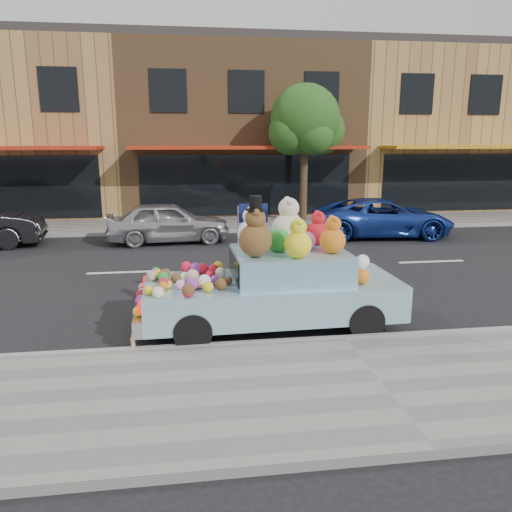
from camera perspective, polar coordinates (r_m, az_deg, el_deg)
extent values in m
plane|color=black|center=(12.82, 3.25, -1.25)|extent=(120.00, 120.00, 0.00)
cube|color=gray|center=(6.92, 13.97, -14.11)|extent=(60.00, 3.00, 0.12)
cube|color=gray|center=(19.09, -0.50, 3.73)|extent=(60.00, 3.00, 0.12)
cube|color=gray|center=(8.19, 10.07, -9.44)|extent=(60.00, 0.12, 0.13)
cube|color=gray|center=(17.63, 0.13, 2.96)|extent=(60.00, 0.12, 0.13)
cube|color=#A88146|center=(25.34, -25.96, 12.58)|extent=(10.00, 8.00, 7.00)
cube|color=#332D2B|center=(25.65, -26.83, 20.72)|extent=(10.00, 8.00, 0.30)
cube|color=black|center=(20.75, -21.62, 17.29)|extent=(1.40, 0.06, 1.60)
cube|color=brown|center=(24.30, -2.23, 13.89)|extent=(10.00, 8.00, 7.00)
cube|color=#332D2B|center=(24.62, -2.32, 22.41)|extent=(10.00, 8.00, 0.30)
cube|color=black|center=(20.38, -1.04, 8.13)|extent=(8.50, 0.06, 2.40)
cube|color=#AC250F|center=(19.43, -0.75, 12.31)|extent=(9.00, 1.80, 0.12)
cube|color=black|center=(20.25, -9.99, 18.11)|extent=(1.40, 0.06, 1.60)
cube|color=black|center=(20.38, -1.09, 18.26)|extent=(1.40, 0.06, 1.60)
cube|color=black|center=(20.95, 7.51, 18.02)|extent=(1.40, 0.06, 1.60)
cube|color=#A88146|center=(27.18, 19.84, 13.06)|extent=(10.00, 8.00, 7.00)
cube|color=#332D2B|center=(27.47, 20.46, 20.67)|extent=(10.00, 8.00, 0.30)
cube|color=black|center=(23.75, 23.91, 7.73)|extent=(8.50, 0.06, 2.40)
cube|color=#C88B17|center=(22.94, 25.42, 11.20)|extent=(9.00, 1.80, 0.12)
cube|color=black|center=(22.33, 17.93, 17.21)|extent=(1.40, 0.06, 1.60)
cube|color=black|center=(23.75, 24.75, 16.39)|extent=(1.40, 0.06, 1.60)
cylinder|color=#38281C|center=(19.26, 5.47, 8.37)|extent=(0.28, 0.28, 3.20)
sphere|color=#244B15|center=(19.21, 5.63, 15.29)|extent=(2.60, 2.60, 2.60)
sphere|color=#244B15|center=(19.66, 7.44, 14.02)|extent=(1.80, 1.80, 1.80)
sphere|color=#244B15|center=(18.87, 3.91, 13.84)|extent=(1.60, 1.60, 1.60)
sphere|color=#244B15|center=(18.66, 6.64, 13.48)|extent=(1.40, 1.40, 1.40)
sphere|color=#244B15|center=(19.72, 4.31, 14.38)|extent=(1.60, 1.60, 1.60)
imported|color=#ABAAAF|center=(15.99, -10.01, 3.84)|extent=(3.92, 1.80, 1.30)
imported|color=#1C399B|center=(17.27, 14.28, 4.27)|extent=(4.77, 2.52, 1.28)
cylinder|color=black|center=(8.38, 12.42, -7.31)|extent=(0.60, 0.21, 0.60)
cylinder|color=black|center=(9.76, 9.07, -4.20)|extent=(0.60, 0.21, 0.60)
cylinder|color=black|center=(7.82, -7.25, -8.59)|extent=(0.60, 0.21, 0.60)
cylinder|color=black|center=(9.29, -7.63, -5.06)|extent=(0.60, 0.21, 0.60)
cube|color=#97CAE1|center=(8.62, 1.86, -4.65)|extent=(4.34, 1.81, 0.60)
cube|color=#97CAE1|center=(8.53, 3.87, -1.02)|extent=(1.94, 1.55, 0.50)
cube|color=silver|center=(8.54, -13.01, -6.23)|extent=(0.20, 1.78, 0.26)
cube|color=red|center=(7.79, -13.06, -5.64)|extent=(0.07, 0.28, 0.16)
cube|color=red|center=(9.09, -12.55, -2.91)|extent=(0.07, 0.28, 0.16)
cube|color=black|center=(8.37, -2.48, -1.28)|extent=(0.07, 1.30, 0.40)
sphere|color=brown|center=(7.96, -0.07, 1.81)|extent=(0.54, 0.54, 0.54)
sphere|color=brown|center=(7.90, -0.07, 4.29)|extent=(0.33, 0.33, 0.33)
sphere|color=brown|center=(7.76, 0.05, 4.95)|extent=(0.13, 0.13, 0.13)
sphere|color=brown|center=(7.99, -0.18, 5.19)|extent=(0.13, 0.13, 0.13)
cylinder|color=black|center=(7.87, -0.07, 5.31)|extent=(0.32, 0.32, 0.02)
cylinder|color=black|center=(7.86, -0.07, 6.10)|extent=(0.20, 0.20, 0.22)
sphere|color=beige|center=(8.76, 3.72, 3.01)|extent=(0.59, 0.59, 0.59)
sphere|color=beige|center=(8.70, 3.76, 5.48)|extent=(0.37, 0.37, 0.37)
sphere|color=beige|center=(8.56, 3.95, 6.16)|extent=(0.14, 0.14, 0.14)
sphere|color=beige|center=(8.81, 3.60, 6.36)|extent=(0.14, 0.14, 0.14)
sphere|color=#CE6213|center=(8.32, 8.75, 1.76)|extent=(0.43, 0.43, 0.43)
sphere|color=#CE6213|center=(8.27, 8.82, 3.63)|extent=(0.26, 0.26, 0.26)
sphere|color=#CE6213|center=(8.17, 9.02, 4.12)|extent=(0.10, 0.10, 0.10)
sphere|color=#CE6213|center=(8.34, 8.66, 4.32)|extent=(0.10, 0.10, 0.10)
sphere|color=#B1121B|center=(8.96, 7.08, 2.60)|extent=(0.42, 0.42, 0.42)
sphere|color=#B1121B|center=(8.92, 7.12, 4.30)|extent=(0.26, 0.26, 0.26)
sphere|color=#B1121B|center=(8.82, 7.29, 4.75)|extent=(0.10, 0.10, 0.10)
sphere|color=#B1121B|center=(8.99, 6.99, 4.92)|extent=(0.10, 0.10, 0.10)
sphere|color=silver|center=(8.75, -0.59, 2.63)|extent=(0.47, 0.47, 0.47)
sphere|color=silver|center=(8.70, -0.59, 4.61)|extent=(0.29, 0.29, 0.29)
sphere|color=silver|center=(8.58, -0.51, 5.14)|extent=(0.11, 0.11, 0.11)
sphere|color=silver|center=(8.78, -0.68, 5.33)|extent=(0.11, 0.11, 0.11)
sphere|color=yellow|center=(7.90, 4.82, 1.30)|extent=(0.44, 0.44, 0.44)
sphere|color=yellow|center=(7.85, 4.86, 3.30)|extent=(0.27, 0.27, 0.27)
sphere|color=yellow|center=(7.75, 5.03, 3.83)|extent=(0.10, 0.10, 0.10)
sphere|color=yellow|center=(7.93, 4.72, 4.05)|extent=(0.10, 0.10, 0.10)
sphere|color=#227F27|center=(8.39, 2.58, 1.77)|extent=(0.40, 0.40, 0.40)
sphere|color=pink|center=(8.56, 5.79, 1.74)|extent=(0.32, 0.32, 0.32)
sphere|color=pink|center=(8.06, -8.65, -3.26)|extent=(0.16, 0.16, 0.16)
sphere|color=purple|center=(8.80, -11.56, -1.96)|extent=(0.16, 0.16, 0.16)
sphere|color=beige|center=(7.67, -11.12, -4.11)|extent=(0.18, 0.18, 0.18)
sphere|color=red|center=(7.64, -7.75, -4.08)|extent=(0.17, 0.17, 0.17)
sphere|color=silver|center=(8.06, -5.99, -3.22)|extent=(0.15, 0.15, 0.15)
sphere|color=red|center=(8.89, -4.90, -1.51)|extent=(0.18, 0.18, 0.18)
sphere|color=orange|center=(8.07, -10.55, -3.35)|extent=(0.15, 0.15, 0.15)
sphere|color=#4F3116|center=(8.67, -10.41, -2.05)|extent=(0.18, 0.18, 0.18)
sphere|color=#F1A71A|center=(8.13, -10.04, -3.22)|extent=(0.14, 0.14, 0.14)
sphere|color=red|center=(8.13, -10.47, -3.08)|extent=(0.18, 0.18, 0.18)
sphere|color=#F1A71A|center=(9.13, -4.37, -1.15)|extent=(0.17, 0.17, 0.17)
sphere|color=#F1A71A|center=(8.61, -7.44, -2.15)|extent=(0.16, 0.16, 0.16)
sphere|color=red|center=(8.55, -5.28, -2.17)|extent=(0.16, 0.16, 0.16)
sphere|color=#4F3116|center=(7.96, -3.98, -3.20)|extent=(0.20, 0.20, 0.20)
sphere|color=orange|center=(8.24, -5.58, -2.88)|extent=(0.14, 0.14, 0.14)
sphere|color=red|center=(8.92, -6.13, -1.43)|extent=(0.20, 0.20, 0.20)
sphere|color=#4F3116|center=(8.46, -9.18, -2.47)|extent=(0.16, 0.16, 0.16)
sphere|color=#F1A71A|center=(8.76, -11.08, -2.02)|extent=(0.16, 0.16, 0.16)
sphere|color=#F1A71A|center=(7.86, -5.51, -3.51)|extent=(0.18, 0.18, 0.18)
sphere|color=red|center=(9.02, -7.93, -1.27)|extent=(0.21, 0.21, 0.21)
sphere|color=beige|center=(8.49, -8.17, -2.37)|extent=(0.16, 0.16, 0.16)
sphere|color=tan|center=(8.06, -6.42, -3.17)|extent=(0.16, 0.16, 0.16)
sphere|color=#227F27|center=(8.48, -10.53, -2.39)|extent=(0.19, 0.19, 0.19)
sphere|color=orange|center=(8.85, -10.22, -1.91)|extent=(0.14, 0.14, 0.14)
sphere|color=#4F3116|center=(7.65, -7.75, -3.91)|extent=(0.21, 0.21, 0.21)
sphere|color=purple|center=(8.04, -6.92, -3.27)|extent=(0.15, 0.15, 0.15)
sphere|color=#F1A71A|center=(7.86, -12.18, -3.85)|extent=(0.15, 0.15, 0.15)
sphere|color=purple|center=(8.24, -4.74, -2.77)|extent=(0.16, 0.16, 0.16)
sphere|color=#4F3116|center=(8.26, -3.16, -2.82)|extent=(0.13, 0.13, 0.13)
sphere|color=purple|center=(8.00, -7.27, -3.14)|extent=(0.21, 0.21, 0.21)
sphere|color=silver|center=(8.12, -5.91, -2.85)|extent=(0.21, 0.21, 0.21)
sphere|color=purple|center=(8.91, -6.92, -1.43)|extent=(0.21, 0.21, 0.21)
sphere|color=#227F27|center=(8.89, -11.36, -1.79)|extent=(0.17, 0.17, 0.17)
sphere|color=beige|center=(8.66, -4.09, -1.90)|extent=(0.18, 0.18, 0.18)
sphere|color=#F1A71A|center=(8.99, -7.05, -1.40)|extent=(0.18, 0.18, 0.18)
sphere|color=tan|center=(8.62, -11.77, -2.22)|extent=(0.18, 0.18, 0.18)
sphere|color=#D8A88C|center=(8.40, -7.26, -2.24)|extent=(0.22, 0.22, 0.22)
sphere|color=red|center=(8.73, -12.98, -4.31)|extent=(0.17, 0.17, 0.17)
sphere|color=#4F3116|center=(8.95, -12.89, -3.94)|extent=(0.15, 0.15, 0.15)
sphere|color=beige|center=(7.94, -13.33, -6.20)|extent=(0.14, 0.14, 0.14)
sphere|color=purple|center=(8.99, -12.88, -3.91)|extent=(0.14, 0.14, 0.14)
sphere|color=purple|center=(8.42, -13.11, -5.00)|extent=(0.16, 0.16, 0.16)
sphere|color=beige|center=(8.81, -12.95, -4.21)|extent=(0.15, 0.15, 0.15)
sphere|color=pink|center=(9.17, -12.81, -3.49)|extent=(0.16, 0.16, 0.16)
sphere|color=tan|center=(8.55, -13.05, -4.81)|extent=(0.14, 0.14, 0.14)
sphere|color=#F1A71A|center=(7.91, -13.34, -6.20)|extent=(0.16, 0.16, 0.16)
sphere|color=silver|center=(8.95, -12.89, -3.95)|extent=(0.15, 0.15, 0.15)
sphere|color=#227F27|center=(9.27, 9.68, -0.94)|extent=(0.21, 0.21, 0.21)
sphere|color=silver|center=(9.35, 11.87, -0.81)|extent=(0.25, 0.25, 0.25)
sphere|color=orange|center=(8.44, 12.01, -2.29)|extent=(0.26, 0.26, 0.26)
sphere|color=beige|center=(9.47, 12.09, -0.61)|extent=(0.26, 0.26, 0.26)
cylinder|color=#997A54|center=(7.84, -13.88, -9.91)|extent=(0.06, 0.06, 0.17)
sphere|color=#997A54|center=(7.80, -13.92, -9.27)|extent=(0.07, 0.07, 0.07)
cylinder|color=#997A54|center=(7.94, -13.82, -9.60)|extent=(0.06, 0.06, 0.17)
sphere|color=#997A54|center=(7.91, -13.86, -8.96)|extent=(0.07, 0.07, 0.07)
cylinder|color=#997A54|center=(8.05, -13.76, -9.29)|extent=(0.06, 0.06, 0.17)
sphere|color=#997A54|center=(8.01, -13.80, -8.66)|extent=(0.07, 0.07, 0.07)
cylinder|color=#997A54|center=(8.15, -13.71, -8.99)|extent=(0.06, 0.06, 0.17)
sphere|color=#997A54|center=(8.12, -13.74, -8.36)|extent=(0.07, 0.07, 0.07)
cylinder|color=#997A54|center=(8.26, -13.65, -8.69)|extent=(0.06, 0.06, 0.17)
sphere|color=#997A54|center=(8.22, -13.69, -8.08)|extent=(0.07, 0.07, 0.07)
cylinder|color=#997A54|center=(8.36, -13.60, -8.40)|extent=(0.06, 0.06, 0.17)
sphere|color=#997A54|center=(8.33, -13.63, -7.80)|extent=(0.07, 0.07, 0.07)
cylinder|color=#997A54|center=(8.47, -13.54, -8.13)|extent=(0.06, 0.06, 0.17)
sphere|color=#997A54|center=(8.43, -13.58, -7.52)|extent=(0.07, 0.07, 0.07)
cylinder|color=#997A54|center=(8.57, -13.49, -7.85)|extent=(0.06, 0.06, 0.17)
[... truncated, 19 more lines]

